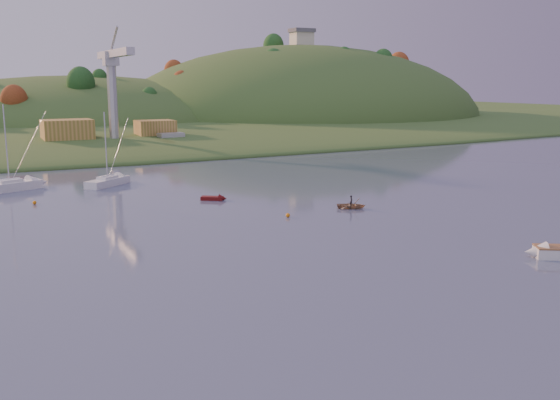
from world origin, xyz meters
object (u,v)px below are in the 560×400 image
sailboat_near (108,181)px  canoe (351,206)px  red_tender (217,198)px  sailboat_far (10,185)px

sailboat_near → canoe: (23.35, -31.99, -0.36)m
sailboat_near → canoe: bearing=-93.3°
red_tender → canoe: bearing=-10.5°
sailboat_near → canoe: size_ratio=3.14×
canoe → red_tender: 18.40m
sailboat_far → canoe: bearing=-65.7°
sailboat_near → canoe: 39.61m
sailboat_near → red_tender: sailboat_near is taller
sailboat_far → sailboat_near: bearing=-32.0°
sailboat_far → canoe: sailboat_far is taller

